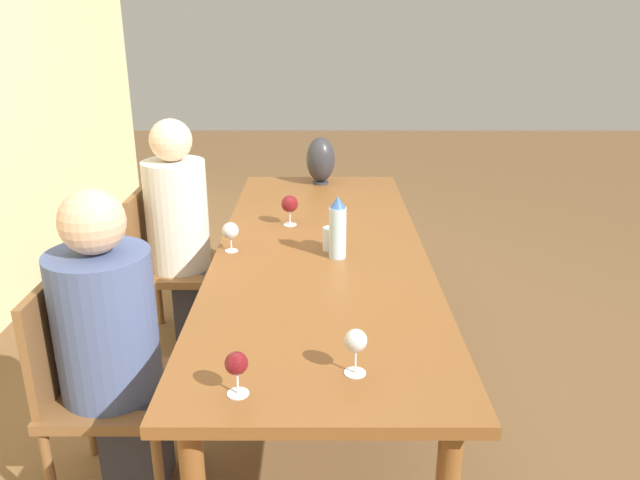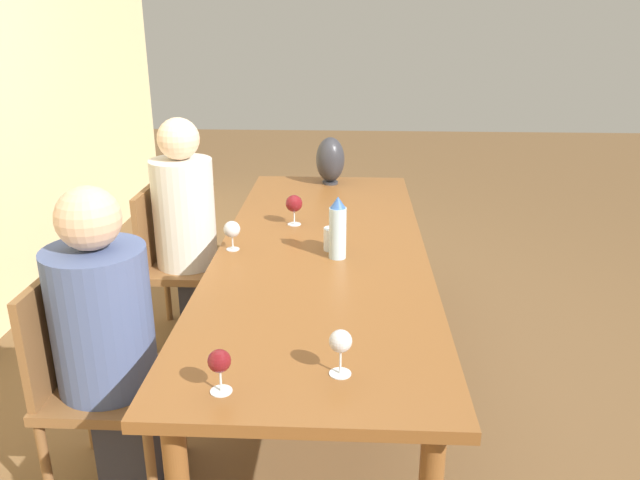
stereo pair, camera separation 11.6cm
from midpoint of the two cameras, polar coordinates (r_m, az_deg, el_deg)
ground_plane at (r=3.12m, az=1.25°, el=-13.55°), size 14.00×14.00×0.00m
dining_table at (r=2.80m, az=1.35°, el=-2.06°), size 2.55×0.92×0.74m
water_bottle at (r=2.63m, az=2.89°, el=1.05°), size 0.07×0.07×0.27m
water_tumbler at (r=2.75m, az=2.36°, el=0.08°), size 0.08×0.08×0.10m
vase at (r=3.80m, az=1.83°, el=7.32°), size 0.17×0.17×0.29m
wine_glass_0 at (r=1.75m, az=-7.27°, el=-11.06°), size 0.07×0.07×0.13m
wine_glass_1 at (r=1.81m, az=3.76°, el=-9.37°), size 0.07×0.07×0.14m
wine_glass_2 at (r=2.75m, az=-6.86°, el=0.92°), size 0.07×0.07×0.13m
wine_glass_3 at (r=3.06m, az=-1.30°, el=3.30°), size 0.08×0.08×0.15m
chair_near at (r=2.48m, az=-18.84°, el=-11.78°), size 0.44×0.44×0.85m
chair_far at (r=3.46m, az=-12.12°, el=-1.73°), size 0.44×0.44×0.85m
person_near at (r=2.37m, az=-17.47°, el=-8.43°), size 0.36×0.36×1.19m
person_far at (r=3.38m, az=-11.08°, el=1.37°), size 0.32×0.32×1.23m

